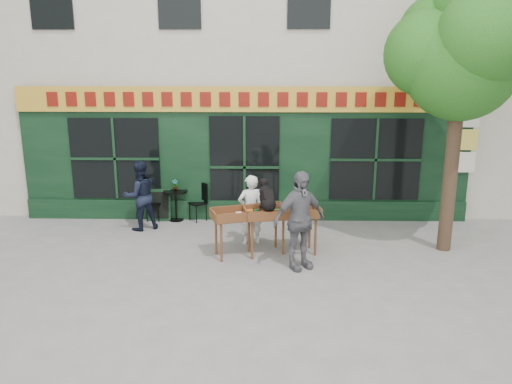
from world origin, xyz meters
TOP-DOWN VIEW (x-y plane):
  - ground at (0.00, 0.00)m, footprint 80.00×80.00m
  - building at (0.00, 5.97)m, footprint 14.00×7.26m
  - street_tree at (4.34, 0.36)m, footprint 3.05×2.90m
  - book_cart_center at (0.21, -0.09)m, footprint 1.62×1.08m
  - dog at (0.56, -0.14)m, footprint 0.52×0.68m
  - woman at (0.21, 0.56)m, footprint 0.65×0.53m
  - book_cart_right at (0.87, -0.02)m, footprint 1.59×0.89m
  - man_right at (1.17, -0.77)m, footprint 1.19×0.96m
  - bistro_table at (-1.72, 2.20)m, footprint 0.60×0.60m
  - bistro_chair_left at (-2.36, 2.20)m, footprint 0.38×0.38m
  - bistro_chair_right at (-1.10, 2.26)m, footprint 0.51×0.51m
  - potted_plant at (-1.72, 2.20)m, footprint 0.17×0.14m
  - man_left at (-2.42, 1.48)m, footprint 1.01×0.96m
  - chalkboard at (-2.13, 2.19)m, footprint 0.56×0.20m

SIDE VIEW (x-z plane):
  - ground at x=0.00m, z-range 0.00..0.00m
  - chalkboard at x=-2.13m, z-range 0.01..0.79m
  - bistro_table at x=-1.72m, z-range 0.16..0.92m
  - bistro_chair_left at x=-2.36m, z-range 0.08..1.03m
  - bistro_chair_right at x=-1.10m, z-range 0.08..1.03m
  - woman at x=0.21m, z-range 0.00..1.53m
  - book_cart_center at x=0.21m, z-range 0.33..1.32m
  - book_cart_right at x=0.87m, z-range 0.33..1.32m
  - man_left at x=-2.42m, z-range 0.00..1.65m
  - potted_plant at x=-1.72m, z-range 0.77..1.06m
  - man_right at x=1.17m, z-range 0.00..1.90m
  - dog at x=0.56m, z-range 0.99..1.59m
  - street_tree at x=4.34m, z-range 1.31..6.91m
  - building at x=0.00m, z-range -0.03..9.97m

